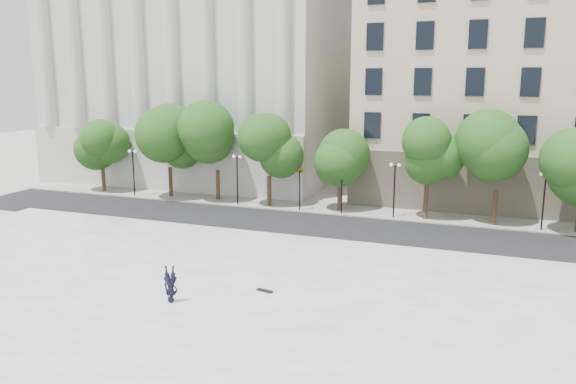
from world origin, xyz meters
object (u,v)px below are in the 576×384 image
at_px(traffic_light_west, 300,167).
at_px(skateboard, 265,291).
at_px(person_lying, 171,297).
at_px(traffic_light_east, 342,172).

xyz_separation_m(traffic_light_west, skateboard, (4.56, -18.59, -3.26)).
relative_size(traffic_light_west, person_lying, 2.34).
bearing_deg(skateboard, traffic_light_west, 114.18).
bearing_deg(traffic_light_west, skateboard, -76.20).
height_order(traffic_light_west, skateboard, traffic_light_west).
xyz_separation_m(person_lying, skateboard, (3.69, 2.82, -0.20)).
relative_size(person_lying, skateboard, 2.09).
distance_m(traffic_light_east, person_lying, 21.77).
xyz_separation_m(traffic_light_west, traffic_light_east, (3.62, 0.00, -0.16)).
bearing_deg(skateboard, person_lying, -132.22).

